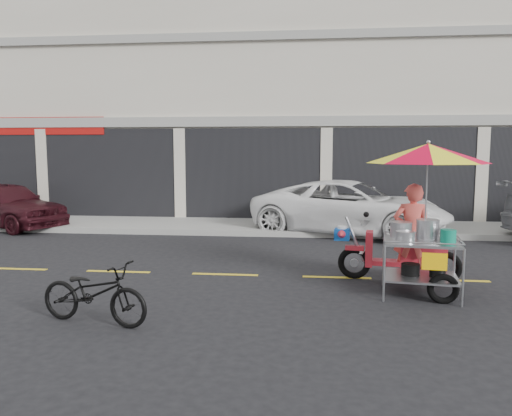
# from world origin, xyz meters

# --- Properties ---
(ground) EXTENTS (90.00, 90.00, 0.00)m
(ground) POSITION_xyz_m (0.00, 0.00, 0.00)
(ground) COLOR black
(sidewalk) EXTENTS (45.00, 3.00, 0.15)m
(sidewalk) POSITION_xyz_m (0.00, 5.50, 0.07)
(sidewalk) COLOR gray
(sidewalk) RESTS_ON ground
(shophouse_block) EXTENTS (36.00, 8.11, 10.40)m
(shophouse_block) POSITION_xyz_m (2.82, 10.59, 4.24)
(shophouse_block) COLOR beige
(shophouse_block) RESTS_ON ground
(centerline) EXTENTS (42.00, 0.10, 0.01)m
(centerline) POSITION_xyz_m (0.00, 0.00, 0.00)
(centerline) COLOR gold
(centerline) RESTS_ON ground
(maroon_sedan) EXTENTS (4.29, 2.99, 1.36)m
(maroon_sedan) POSITION_xyz_m (-9.20, 4.70, 0.68)
(maroon_sedan) COLOR black
(maroon_sedan) RESTS_ON ground
(white_pickup) EXTENTS (5.67, 3.95, 1.44)m
(white_pickup) POSITION_xyz_m (0.60, 4.70, 0.72)
(white_pickup) COLOR white
(white_pickup) RESTS_ON ground
(near_bicycle) EXTENTS (1.64, 0.87, 0.82)m
(near_bicycle) POSITION_xyz_m (-3.25, -2.70, 0.41)
(near_bicycle) COLOR black
(near_bicycle) RESTS_ON ground
(food_vendor_rig) EXTENTS (2.38, 2.13, 2.40)m
(food_vendor_rig) POSITION_xyz_m (1.23, -0.63, 1.50)
(food_vendor_rig) COLOR black
(food_vendor_rig) RESTS_ON ground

